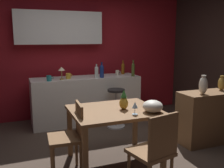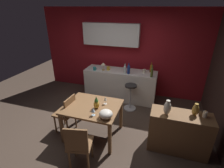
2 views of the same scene
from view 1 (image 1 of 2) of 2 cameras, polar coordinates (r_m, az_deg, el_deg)
ground_plane at (r=3.83m, az=-0.93°, el=-15.40°), size 9.00×9.00×0.00m
wall_kitchen_back at (r=5.44m, az=-9.29°, el=7.57°), size 5.20×0.33×2.60m
dining_table at (r=3.38m, az=0.51°, el=-7.16°), size 1.12×0.92×0.74m
kitchen_counter at (r=5.10m, az=-5.74°, el=-3.47°), size 2.10×0.60×0.90m
sideboard_cabinet at (r=4.44m, az=21.28°, el=-6.78°), size 1.10×0.44×0.82m
chair_near_window at (r=3.22m, az=-9.27°, el=-11.12°), size 0.43×0.43×0.88m
chair_by_doorway at (r=2.77m, az=9.53°, el=-14.41°), size 0.48×0.48×0.92m
bar_stool at (r=4.77m, az=0.93°, el=-5.17°), size 0.34×0.34×0.73m
wine_glass_left at (r=3.12m, az=5.13°, el=-4.78°), size 0.07×0.07×0.16m
wine_glass_right at (r=3.55m, az=3.00°, el=-2.84°), size 0.07×0.07×0.16m
pineapple_centerpiece at (r=3.32m, az=2.64°, el=-3.81°), size 0.12×0.12×0.26m
fruit_bowl at (r=3.24m, az=9.05°, el=-4.91°), size 0.25×0.25×0.15m
wine_bottle_clear at (r=4.89m, az=-3.46°, el=2.79°), size 0.07×0.07×0.26m
wine_bottle_olive at (r=5.10m, az=4.72°, el=3.34°), size 0.06×0.06×0.33m
wine_bottle_cobalt at (r=4.92m, az=-2.30°, el=3.00°), size 0.08×0.08×0.30m
wine_bottle_amber at (r=5.41m, az=2.46°, el=3.57°), size 0.07×0.07×0.29m
cup_mustard at (r=4.86m, az=-9.72°, el=1.78°), size 0.13×0.09×0.10m
cup_teal at (r=4.67m, az=-13.85°, el=1.26°), size 0.12×0.09×0.10m
cup_cream at (r=5.25m, az=1.21°, el=2.54°), size 0.11×0.08×0.10m
counter_lamp at (r=4.76m, az=-11.17°, el=3.09°), size 0.13×0.13×0.23m
vase_ceramic_ivory at (r=4.08m, az=19.67°, el=-0.24°), size 0.13×0.13×0.29m
vase_brass at (r=4.49m, az=23.26°, el=0.13°), size 0.12×0.12×0.24m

